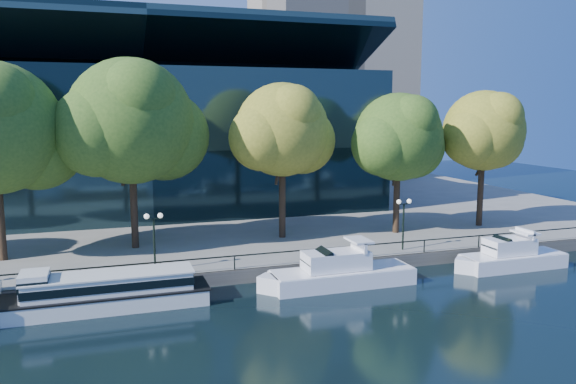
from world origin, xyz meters
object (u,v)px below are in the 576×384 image
object	(u,v)px
cruiser_far	(509,257)
tree_3	(284,132)
lamp_2	(404,212)
lamp_1	(154,229)
tree_4	(400,139)
tree_5	(485,133)
cruiser_near	(337,272)
tour_boat	(97,292)
tree_2	(133,124)

from	to	relation	value
cruiser_far	tree_3	distance (m)	20.33
tree_3	lamp_2	distance (m)	12.00
tree_3	lamp_1	bearing A→B (deg)	-148.52
tree_4	lamp_2	xyz separation A→B (m)	(-2.72, -5.69, -5.39)
tree_5	cruiser_near	bearing A→B (deg)	-152.36
cruiser_far	lamp_2	world-z (taller)	lamp_2
tour_boat	cruiser_far	distance (m)	29.53
tree_3	tree_5	distance (m)	19.37
cruiser_near	tree_5	bearing A→B (deg)	27.64
tour_boat	tree_3	distance (m)	20.74
tree_2	tree_4	distance (m)	22.61
tree_4	tree_2	bearing A→B (deg)	176.10
tree_2	tree_3	size ratio (longest dim) A/B	1.13
tour_boat	tree_4	size ratio (longest dim) A/B	1.11
cruiser_near	tree_4	bearing A→B (deg)	44.01
cruiser_near	lamp_1	bearing A→B (deg)	160.81
tree_2	cruiser_near	bearing A→B (deg)	-42.32
tree_2	tree_3	xyz separation A→B (m)	(12.25, -0.15, -0.76)
tour_boat	cruiser_near	size ratio (longest dim) A/B	1.26
cruiser_far	lamp_2	xyz separation A→B (m)	(-6.69, 4.22, 3.03)
cruiser_far	tree_3	size ratio (longest dim) A/B	0.69
cruiser_far	tree_2	bearing A→B (deg)	156.64
tree_2	lamp_2	world-z (taller)	tree_2
cruiser_near	tree_5	size ratio (longest dim) A/B	0.86
tree_2	lamp_2	bearing A→B (deg)	-20.05
tree_2	tree_4	size ratio (longest dim) A/B	1.20
tour_boat	lamp_1	bearing A→B (deg)	44.53
tree_4	cruiser_near	bearing A→B (deg)	-135.99
lamp_2	tree_2	bearing A→B (deg)	159.95
tour_boat	tree_5	bearing A→B (deg)	15.58
tour_boat	tree_5	size ratio (longest dim) A/B	1.08
cruiser_near	tree_3	world-z (taller)	tree_3
tree_4	lamp_2	distance (m)	8.30
cruiser_far	tree_2	xyz separation A→B (m)	(-26.48, 11.44, 9.89)
tree_3	tree_4	size ratio (longest dim) A/B	1.06
lamp_1	tree_2	bearing A→B (deg)	95.53
tour_boat	lamp_2	bearing A→B (deg)	9.17
tree_4	lamp_1	size ratio (longest dim) A/B	3.08
tour_boat	tree_2	distance (m)	14.93
cruiser_near	lamp_2	xyz separation A→B (m)	(7.38, 4.07, 2.99)
cruiser_far	lamp_2	size ratio (longest dim) A/B	2.27
cruiser_near	lamp_1	xyz separation A→B (m)	(-11.71, 4.07, 2.99)
tree_4	tree_5	size ratio (longest dim) A/B	0.98
tour_boat	lamp_2	world-z (taller)	lamp_2
lamp_1	tour_boat	bearing A→B (deg)	-135.47
lamp_2	lamp_1	bearing A→B (deg)	180.00
tree_3	tree_5	xyz separation A→B (m)	(19.34, -1.10, -0.26)
cruiser_far	tree_5	bearing A→B (deg)	63.35
tree_5	lamp_1	distance (m)	32.00
tree_2	cruiser_far	bearing A→B (deg)	-23.36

